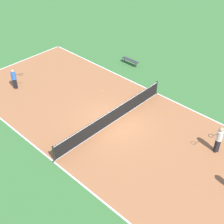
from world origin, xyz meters
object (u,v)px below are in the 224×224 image
(player_near_blue, at_px, (14,78))
(player_far_white, at_px, (219,138))
(tennis_net, at_px, (112,116))
(bench, at_px, (130,61))
(tennis_ball_far_baseline, at_px, (103,91))
(tennis_ball_right_alley, at_px, (172,112))

(player_near_blue, relative_size, player_far_white, 0.89)
(tennis_net, xyz_separation_m, bench, (-6.92, -4.41, -0.18))
(bench, distance_m, player_far_white, 11.69)
(tennis_net, xyz_separation_m, tennis_ball_far_baseline, (-2.26, -3.11, -0.52))
(tennis_net, bearing_deg, bench, -147.46)
(tennis_net, relative_size, tennis_ball_right_alley, 141.58)
(tennis_net, distance_m, tennis_ball_far_baseline, 3.88)
(tennis_net, bearing_deg, tennis_ball_far_baseline, -125.97)
(tennis_ball_right_alley, bearing_deg, player_far_white, 71.06)
(player_near_blue, bearing_deg, bench, 27.03)
(tennis_net, height_order, tennis_ball_right_alley, tennis_net)
(tennis_ball_right_alley, bearing_deg, tennis_net, -31.65)
(tennis_net, relative_size, player_far_white, 5.33)
(tennis_ball_far_baseline, bearing_deg, tennis_net, 54.03)
(player_near_blue, height_order, tennis_ball_far_baseline, player_near_blue)
(tennis_ball_right_alley, bearing_deg, bench, -116.08)
(tennis_net, distance_m, player_near_blue, 8.51)
(tennis_net, distance_m, tennis_ball_right_alley, 4.32)
(tennis_net, height_order, player_near_blue, player_near_blue)
(player_near_blue, height_order, tennis_ball_right_alley, player_near_blue)
(tennis_net, distance_m, bench, 8.21)
(player_far_white, bearing_deg, tennis_net, -40.60)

